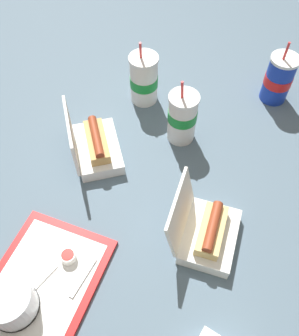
% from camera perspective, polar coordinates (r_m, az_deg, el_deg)
% --- Properties ---
extents(ground_plane, '(3.20, 3.20, 0.00)m').
position_cam_1_polar(ground_plane, '(1.12, -0.19, -1.82)').
color(ground_plane, '#4C6070').
extents(food_tray, '(0.37, 0.26, 0.01)m').
position_cam_1_polar(food_tray, '(1.01, -16.42, -17.32)').
color(food_tray, red).
rests_on(food_tray, ground_plane).
extents(cake_container, '(0.12, 0.12, 0.08)m').
position_cam_1_polar(cake_container, '(0.97, -20.36, -18.67)').
color(cake_container, black).
rests_on(cake_container, food_tray).
extents(ketchup_cup, '(0.04, 0.04, 0.02)m').
position_cam_1_polar(ketchup_cup, '(1.00, -12.28, -13.02)').
color(ketchup_cup, white).
rests_on(ketchup_cup, food_tray).
extents(napkin_stack, '(0.13, 0.13, 0.00)m').
position_cam_1_polar(napkin_stack, '(1.02, -17.82, -14.57)').
color(napkin_stack, white).
rests_on(napkin_stack, food_tray).
extents(plastic_fork, '(0.11, 0.02, 0.00)m').
position_cam_1_polar(plastic_fork, '(0.99, -10.09, -16.10)').
color(plastic_fork, white).
rests_on(plastic_fork, food_tray).
extents(clamshell_hotdog_center, '(0.25, 0.23, 0.17)m').
position_cam_1_polar(clamshell_hotdog_center, '(1.16, -8.37, 3.45)').
color(clamshell_hotdog_center, white).
rests_on(clamshell_hotdog_center, ground_plane).
extents(clamshell_hotdog_right, '(0.19, 0.18, 0.17)m').
position_cam_1_polar(clamshell_hotdog_right, '(1.00, 8.70, -9.58)').
color(clamshell_hotdog_right, white).
rests_on(clamshell_hotdog_right, ground_plane).
extents(soda_cup_right, '(0.10, 0.10, 0.23)m').
position_cam_1_polar(soda_cup_right, '(1.36, 19.07, 12.73)').
color(soda_cup_right, '#1938B7').
rests_on(soda_cup_right, ground_plane).
extents(soda_cup_front, '(0.10, 0.10, 0.24)m').
position_cam_1_polar(soda_cup_front, '(1.29, -0.86, 13.36)').
color(soda_cup_front, white).
rests_on(soda_cup_front, ground_plane).
extents(soda_cup_center, '(0.09, 0.09, 0.24)m').
position_cam_1_polar(soda_cup_center, '(1.16, 5.01, 7.75)').
color(soda_cup_center, white).
rests_on(soda_cup_center, ground_plane).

